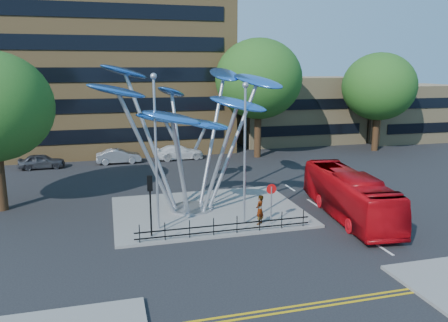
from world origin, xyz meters
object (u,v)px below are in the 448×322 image
object	(u,v)px
no_entry_sign_island	(271,197)
red_bus	(349,195)
pedestrian	(260,210)
parked_car_left	(42,161)
tree_right	(259,79)
traffic_light_island	(150,193)
leaf_sculpture	(188,106)
tree_far	(379,87)
parked_car_right	(179,152)
parked_car_mid	(119,156)
street_lamp_left	(156,139)
street_lamp_right	(245,142)

from	to	relation	value
no_entry_sign_island	red_bus	distance (m)	5.34
no_entry_sign_island	pedestrian	world-z (taller)	no_entry_sign_island
parked_car_left	pedestrian	bearing A→B (deg)	-144.68
tree_right	traffic_light_island	world-z (taller)	tree_right
leaf_sculpture	traffic_light_island	distance (m)	6.65
tree_right	no_entry_sign_island	world-z (taller)	tree_right
tree_far	red_bus	xyz separation A→B (m)	(-14.68, -19.11, -5.68)
no_entry_sign_island	leaf_sculpture	bearing A→B (deg)	134.33
red_bus	parked_car_left	world-z (taller)	red_bus
no_entry_sign_island	red_bus	world-z (taller)	red_bus
leaf_sculpture	pedestrian	size ratio (longest dim) A/B	7.16
parked_car_left	parked_car_right	size ratio (longest dim) A/B	0.81
parked_car_left	parked_car_mid	world-z (taller)	parked_car_mid
tree_far	red_bus	world-z (taller)	tree_far
tree_far	parked_car_left	xyz separation A→B (m)	(-35.10, 0.14, -6.42)
tree_far	pedestrian	world-z (taller)	tree_far
red_bus	parked_car_mid	bearing A→B (deg)	131.18
red_bus	parked_car_right	xyz separation A→B (m)	(-7.43, 20.11, -0.71)
red_bus	parked_car_mid	world-z (taller)	red_bus
no_entry_sign_island	parked_car_right	world-z (taller)	no_entry_sign_island
leaf_sculpture	parked_car_mid	distance (m)	17.56
leaf_sculpture	red_bus	size ratio (longest dim) A/B	1.24
tree_far	parked_car_left	bearing A→B (deg)	179.78
street_lamp_left	parked_car_mid	bearing A→B (deg)	94.86
street_lamp_right	red_bus	world-z (taller)	street_lamp_right
tree_far	leaf_sculpture	bearing A→B (deg)	-147.52
street_lamp_right	street_lamp_left	bearing A→B (deg)	174.29
tree_far	parked_car_left	world-z (taller)	tree_far
tree_far	leaf_sculpture	size ratio (longest dim) A/B	0.85
red_bus	street_lamp_right	bearing A→B (deg)	-174.02
street_lamp_right	no_entry_sign_island	distance (m)	3.64
tree_right	parked_car_mid	xyz separation A→B (m)	(-14.13, 0.61, -7.33)
leaf_sculpture	parked_car_left	size ratio (longest dim) A/B	3.14
traffic_light_island	parked_car_mid	world-z (taller)	traffic_light_island
parked_car_right	no_entry_sign_island	bearing A→B (deg)	-178.44
tree_far	parked_car_right	bearing A→B (deg)	177.41
parked_car_right	street_lamp_left	bearing A→B (deg)	163.00
leaf_sculpture	red_bus	world-z (taller)	leaf_sculpture
no_entry_sign_island	pedestrian	size ratio (longest dim) A/B	1.38
street_lamp_left	red_bus	xyz separation A→B (m)	(11.82, -0.61, -3.93)
tree_far	parked_car_mid	distance (m)	28.85
street_lamp_right	red_bus	bearing A→B (deg)	-0.93
tree_right	leaf_sculpture	size ratio (longest dim) A/B	0.95
pedestrian	parked_car_right	xyz separation A→B (m)	(-1.48, 20.30, -0.31)
parked_car_mid	parked_car_right	xyz separation A→B (m)	(6.01, 0.39, 0.02)
tree_far	leaf_sculpture	world-z (taller)	tree_far
street_lamp_right	no_entry_sign_island	xyz separation A→B (m)	(1.50, -0.48, -3.28)
traffic_light_island	parked_car_right	distance (m)	21.16
tree_far	street_lamp_left	distance (m)	32.37
street_lamp_left	street_lamp_right	distance (m)	5.03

